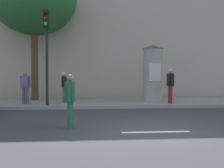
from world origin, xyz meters
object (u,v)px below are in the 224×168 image
pedestrian_in_red_top (70,97)px  pedestrian_in_light_jacket (64,85)px  traffic_light (46,42)px  poster_column (153,73)px  pedestrian_near_pole (25,85)px  pedestrian_tallest (170,83)px

pedestrian_in_red_top → pedestrian_in_light_jacket: bearing=96.7°
traffic_light → poster_column: traffic_light is taller
traffic_light → pedestrian_near_pole: traffic_light is taller
poster_column → pedestrian_near_pole: (-6.23, -1.06, -0.60)m
poster_column → pedestrian_in_light_jacket: 4.58m
poster_column → pedestrian_in_light_jacket: size_ratio=1.95×
pedestrian_tallest → pedestrian_in_light_jacket: (-5.03, 0.75, -0.10)m
pedestrian_tallest → pedestrian_in_red_top: bearing=-131.5°
pedestrian_in_red_top → pedestrian_in_light_jacket: 5.73m
pedestrian_in_red_top → pedestrian_in_light_jacket: pedestrian_in_light_jacket is taller
traffic_light → poster_column: bearing=18.6°
traffic_light → pedestrian_in_red_top: 5.19m
traffic_light → pedestrian_near_pole: 2.32m
poster_column → traffic_light: bearing=-161.4°
pedestrian_in_red_top → pedestrian_tallest: (4.36, 4.94, 0.25)m
poster_column → pedestrian_near_pole: size_ratio=1.93×
poster_column → pedestrian_in_red_top: size_ratio=1.92×
pedestrian_in_red_top → traffic_light: bearing=106.2°
pedestrian_tallest → pedestrian_in_light_jacket: 5.09m
traffic_light → poster_column: size_ratio=1.43×
pedestrian_in_light_jacket → pedestrian_near_pole: pedestrian_near_pole is taller
pedestrian_tallest → poster_column: bearing=111.2°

